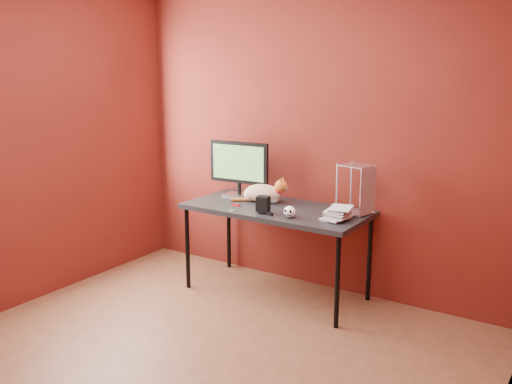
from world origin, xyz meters
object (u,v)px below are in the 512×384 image
Objects in this scene: speaker at (263,205)px; skull_mug at (290,212)px; cat at (263,193)px; desk at (276,213)px; book_stack at (331,147)px; monitor at (239,166)px.

skull_mug is at bearing -14.09° from speaker.
desk is at bearing -35.34° from cat.
cat is 0.43× the size of book_stack.
speaker is (-0.25, 0.01, 0.01)m from skull_mug.
skull_mug is at bearing -31.65° from monitor.
book_stack is at bearing 22.77° from skull_mug.
desk is 0.59m from monitor.
monitor is 0.35m from cat.
speaker is at bearing -67.30° from cat.
monitor reaches higher than cat.
desk is 0.24m from cat.
monitor reaches higher than desk.
speaker is (0.19, -0.29, -0.02)m from cat.
book_stack is (0.50, 0.15, 0.48)m from speaker.
cat reaches higher than skull_mug.
monitor is (-0.47, 0.15, 0.32)m from desk.
monitor is 1.03m from book_stack.
skull_mug is 0.09× the size of book_stack.
cat is at bearing 167.97° from book_stack.
skull_mug is (0.72, -0.36, -0.22)m from monitor.
monitor reaches higher than skull_mug.
monitor is at bearing 132.34° from speaker.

